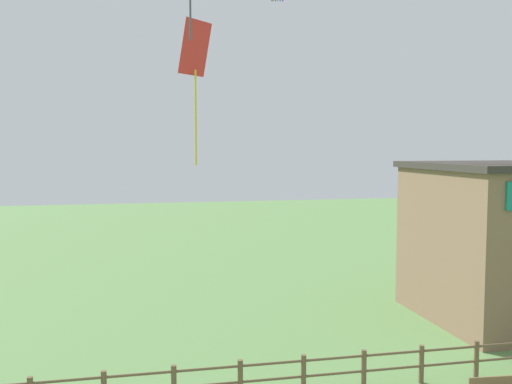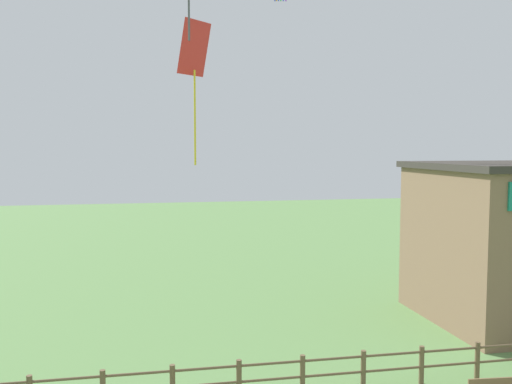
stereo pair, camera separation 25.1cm
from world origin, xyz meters
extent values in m
cylinder|color=brown|center=(-0.85, 7.55, 0.53)|extent=(0.14, 0.14, 1.06)
cylinder|color=brown|center=(0.85, 7.55, 0.53)|extent=(0.14, 0.14, 1.06)
cylinder|color=brown|center=(2.54, 7.55, 0.53)|extent=(0.14, 0.14, 1.06)
cylinder|color=brown|center=(4.23, 7.55, 0.53)|extent=(0.14, 0.14, 1.06)
cylinder|color=brown|center=(5.92, 7.55, 0.53)|extent=(0.14, 0.14, 1.06)
cylinder|color=brown|center=(0.00, 7.55, 0.90)|extent=(22.00, 0.07, 0.07)
cylinder|color=brown|center=(0.00, 7.55, 0.48)|extent=(22.00, 0.07, 0.07)
cylinder|color=#4C4C51|center=(-2.05, 7.50, 9.98)|extent=(0.05, 0.05, 1.88)
cube|color=red|center=(-1.85, 8.32, 9.01)|extent=(0.93, 0.91, 1.35)
cylinder|color=yellow|center=(-1.85, 8.32, 7.24)|extent=(0.05, 0.05, 2.43)
camera|label=1|loc=(-3.45, -6.38, 6.51)|focal=40.00mm
camera|label=2|loc=(-3.20, -6.44, 6.51)|focal=40.00mm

